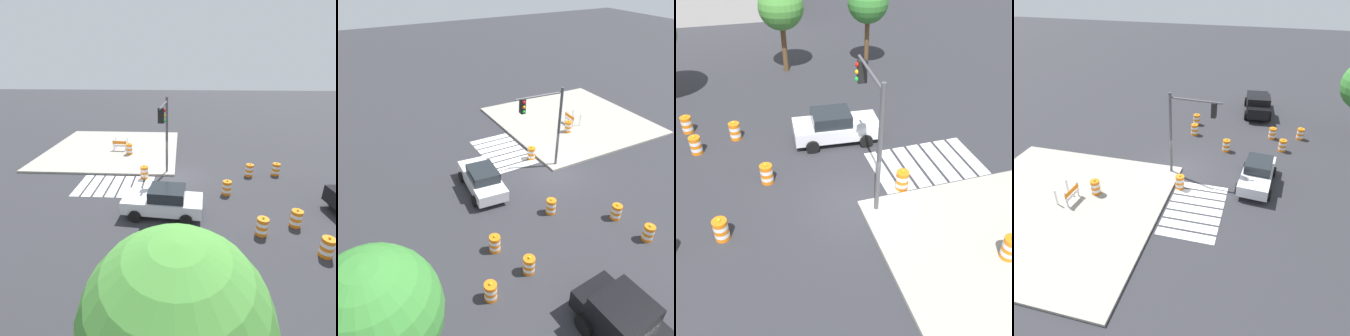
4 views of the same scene
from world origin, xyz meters
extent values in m
plane|color=#2D2D33|center=(0.00, 0.00, 0.00)|extent=(120.00, 120.00, 0.00)
cube|color=silver|center=(1.75, 1.80, 0.01)|extent=(0.60, 3.20, 0.02)
cube|color=silver|center=(2.50, 1.80, 0.01)|extent=(0.60, 3.20, 0.02)
cube|color=silver|center=(3.25, 1.80, 0.01)|extent=(0.60, 3.20, 0.02)
cube|color=silver|center=(4.00, 1.80, 0.01)|extent=(0.60, 3.20, 0.02)
cube|color=silver|center=(4.75, 1.80, 0.01)|extent=(0.60, 3.20, 0.02)
cube|color=silver|center=(5.50, 1.80, 0.01)|extent=(0.60, 3.20, 0.02)
cube|color=silver|center=(6.25, 1.80, 0.01)|extent=(0.60, 3.20, 0.02)
cube|color=silver|center=(0.51, 5.06, 0.68)|extent=(4.44, 2.20, 0.70)
cube|color=#1E2328|center=(0.26, 5.08, 1.33)|extent=(2.03, 1.76, 0.60)
cylinder|color=black|center=(1.93, 5.89, 0.33)|extent=(0.68, 0.30, 0.66)
cylinder|color=black|center=(1.77, 4.00, 0.33)|extent=(0.68, 0.30, 0.66)
cylinder|color=black|center=(-0.76, 6.13, 0.33)|extent=(0.68, 0.30, 0.66)
cylinder|color=black|center=(-0.92, 4.23, 0.33)|extent=(0.68, 0.30, 0.66)
cylinder|color=orange|center=(-3.39, 2.55, 0.09)|extent=(0.56, 0.56, 0.18)
cylinder|color=white|center=(-3.39, 2.55, 0.27)|extent=(0.56, 0.56, 0.18)
cylinder|color=orange|center=(-3.39, 2.55, 0.45)|extent=(0.56, 0.56, 0.18)
cylinder|color=white|center=(-3.39, 2.55, 0.63)|extent=(0.56, 0.56, 0.18)
cylinder|color=orange|center=(-3.39, 2.55, 0.81)|extent=(0.56, 0.56, 0.18)
sphere|color=yellow|center=(-3.39, 2.55, 0.96)|extent=(0.12, 0.12, 0.12)
cylinder|color=orange|center=(-6.84, 8.01, 0.09)|extent=(0.56, 0.56, 0.18)
cylinder|color=white|center=(-6.84, 8.01, 0.27)|extent=(0.56, 0.56, 0.18)
cylinder|color=orange|center=(-6.84, 8.01, 0.45)|extent=(0.56, 0.56, 0.18)
cylinder|color=white|center=(-6.84, 8.01, 0.63)|extent=(0.56, 0.56, 0.18)
cylinder|color=orange|center=(-6.84, 8.01, 0.81)|extent=(0.56, 0.56, 0.18)
sphere|color=yellow|center=(-6.84, 8.01, 0.96)|extent=(0.12, 0.12, 0.12)
cylinder|color=orange|center=(2.17, 0.42, 0.09)|extent=(0.56, 0.56, 0.18)
cylinder|color=white|center=(2.17, 0.42, 0.27)|extent=(0.56, 0.56, 0.18)
cylinder|color=orange|center=(2.17, 0.42, 0.45)|extent=(0.56, 0.56, 0.18)
cylinder|color=white|center=(2.17, 0.42, 0.63)|extent=(0.56, 0.56, 0.18)
cylinder|color=orange|center=(2.17, 0.42, 0.81)|extent=(0.56, 0.56, 0.18)
sphere|color=yellow|center=(2.17, 0.42, 0.96)|extent=(0.12, 0.12, 0.12)
cylinder|color=orange|center=(-4.46, 6.63, 0.09)|extent=(0.56, 0.56, 0.18)
cylinder|color=white|center=(-4.46, 6.63, 0.27)|extent=(0.56, 0.56, 0.18)
cylinder|color=orange|center=(-4.46, 6.63, 0.45)|extent=(0.56, 0.56, 0.18)
cylinder|color=white|center=(-4.46, 6.63, 0.63)|extent=(0.56, 0.56, 0.18)
cylinder|color=orange|center=(-4.46, 6.63, 0.81)|extent=(0.56, 0.56, 0.18)
sphere|color=yellow|center=(-4.46, 6.63, 0.96)|extent=(0.12, 0.12, 0.12)
cylinder|color=orange|center=(-5.48, -0.39, 0.09)|extent=(0.56, 0.56, 0.18)
cylinder|color=white|center=(-5.48, -0.39, 0.27)|extent=(0.56, 0.56, 0.18)
cylinder|color=orange|center=(-5.48, -0.39, 0.45)|extent=(0.56, 0.56, 0.18)
cylinder|color=white|center=(-5.48, -0.39, 0.63)|extent=(0.56, 0.56, 0.18)
cylinder|color=orange|center=(-5.48, -0.39, 0.81)|extent=(0.56, 0.56, 0.18)
sphere|color=yellow|center=(-5.48, -0.39, 0.96)|extent=(0.12, 0.12, 0.12)
cylinder|color=orange|center=(-6.39, 5.83, 0.09)|extent=(0.56, 0.56, 0.18)
cylinder|color=white|center=(-6.39, 5.83, 0.27)|extent=(0.56, 0.56, 0.18)
cylinder|color=orange|center=(-6.39, 5.83, 0.45)|extent=(0.56, 0.56, 0.18)
cylinder|color=white|center=(-6.39, 5.83, 0.63)|extent=(0.56, 0.56, 0.18)
cylinder|color=orange|center=(-6.39, 5.83, 0.81)|extent=(0.56, 0.56, 0.18)
sphere|color=yellow|center=(-6.39, 5.83, 0.96)|extent=(0.12, 0.12, 0.12)
cylinder|color=orange|center=(4.18, -4.34, 0.24)|extent=(0.56, 0.56, 0.18)
cylinder|color=white|center=(4.18, -4.34, 0.42)|extent=(0.56, 0.56, 0.18)
cylinder|color=orange|center=(4.18, -4.34, 0.60)|extent=(0.56, 0.56, 0.18)
cylinder|color=white|center=(4.18, -4.34, 0.78)|extent=(0.56, 0.56, 0.18)
cylinder|color=#4C4C51|center=(0.60, -0.60, 2.90)|extent=(0.18, 0.18, 5.50)
cylinder|color=#4C4C51|center=(0.71, 1.00, 5.35)|extent=(0.33, 3.20, 0.12)
cube|color=black|center=(0.78, 2.11, 4.90)|extent=(0.38, 0.30, 0.90)
sphere|color=red|center=(0.59, 2.13, 5.20)|extent=(0.20, 0.20, 0.20)
sphere|color=#F2A514|center=(0.59, 2.13, 4.90)|extent=(0.20, 0.20, 0.20)
sphere|color=green|center=(0.59, 2.13, 4.60)|extent=(0.20, 0.20, 0.20)
cylinder|color=brown|center=(5.18, 13.85, 1.69)|extent=(0.31, 0.31, 3.38)
sphere|color=#387F33|center=(5.18, 13.85, 4.32)|extent=(2.68, 2.68, 2.68)
cylinder|color=brown|center=(-0.41, 14.63, 1.63)|extent=(0.35, 0.35, 3.25)
sphere|color=#478C38|center=(-0.41, 14.63, 4.28)|extent=(2.92, 2.92, 2.92)
camera|label=1|loc=(-0.44, 17.30, 7.91)|focal=27.56mm
camera|label=2|loc=(-14.92, 11.57, 12.48)|focal=35.18mm
camera|label=3|loc=(-4.10, -11.80, 11.19)|focal=42.72mm
camera|label=4|loc=(18.57, 4.88, 12.24)|focal=35.20mm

